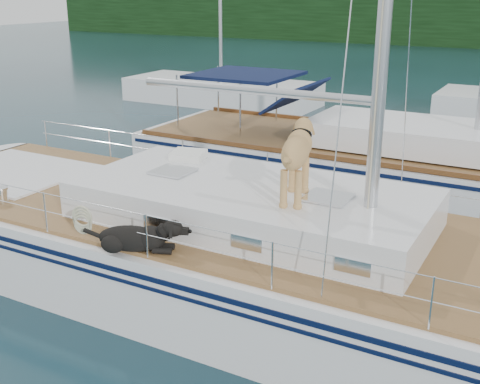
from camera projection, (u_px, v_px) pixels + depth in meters
The scene contains 4 objects.
ground at pixel (207, 284), 9.79m from camera, with size 120.00×120.00×0.00m, color black.
main_sailboat at pixel (212, 247), 9.51m from camera, with size 12.00×3.99×14.01m.
neighbor_sailboat at pixel (369, 164), 14.12m from camera, with size 11.00×3.50×13.30m.
bg_boat_west at pixel (221, 92), 24.90m from camera, with size 8.00×3.00×11.65m.
Camera 1 is at (4.71, -7.43, 4.58)m, focal length 45.00 mm.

